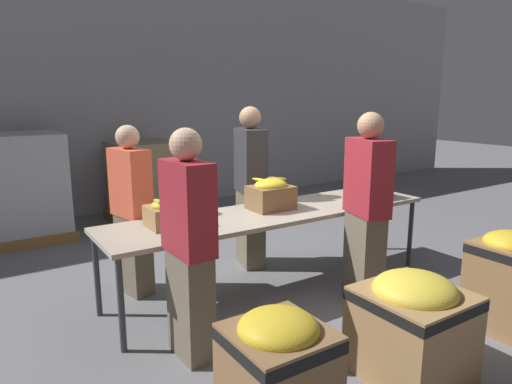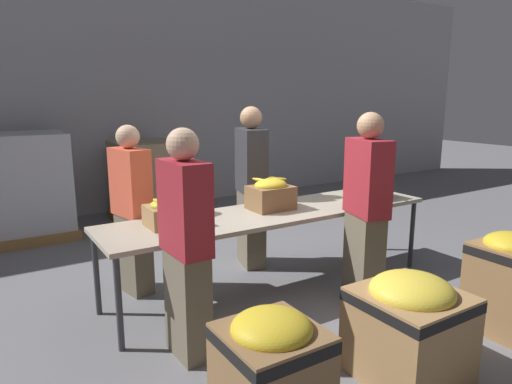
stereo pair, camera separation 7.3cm
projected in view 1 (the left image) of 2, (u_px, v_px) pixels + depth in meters
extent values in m
plane|color=slate|center=(274.00, 287.00, 4.57)|extent=(30.00, 30.00, 0.00)
cube|color=#A8A8AD|center=(133.00, 88.00, 7.41)|extent=(16.00, 0.08, 4.00)
cube|color=#B2A893|center=(274.00, 213.00, 4.41)|extent=(3.36, 0.81, 0.04)
cylinder|color=#38383D|center=(121.00, 305.00, 3.35)|extent=(0.05, 0.05, 0.75)
cylinder|color=#38383D|center=(410.00, 234.00, 5.08)|extent=(0.05, 0.05, 0.75)
cylinder|color=#38383D|center=(97.00, 275.00, 3.91)|extent=(0.05, 0.05, 0.75)
cylinder|color=#38383D|center=(365.00, 220.00, 5.64)|extent=(0.05, 0.05, 0.75)
cube|color=#A37A4C|center=(171.00, 216.00, 3.89)|extent=(0.40, 0.31, 0.18)
ellipsoid|color=gold|center=(171.00, 205.00, 3.87)|extent=(0.34, 0.27, 0.11)
ellipsoid|color=gold|center=(169.00, 201.00, 3.81)|extent=(0.21, 0.06, 0.04)
ellipsoid|color=gold|center=(159.00, 202.00, 3.78)|extent=(0.07, 0.20, 0.05)
cube|color=olive|center=(271.00, 198.00, 4.46)|extent=(0.41, 0.33, 0.23)
ellipsoid|color=yellow|center=(271.00, 185.00, 4.43)|extent=(0.33, 0.28, 0.13)
ellipsoid|color=yellow|center=(260.00, 180.00, 4.43)|extent=(0.08, 0.22, 0.04)
ellipsoid|color=yellow|center=(270.00, 179.00, 4.48)|extent=(0.18, 0.11, 0.04)
ellipsoid|color=yellow|center=(276.00, 179.00, 4.48)|extent=(0.20, 0.13, 0.04)
cube|color=olive|center=(368.00, 188.00, 4.93)|extent=(0.45, 0.28, 0.23)
ellipsoid|color=gold|center=(368.00, 176.00, 4.90)|extent=(0.36, 0.23, 0.13)
ellipsoid|color=gold|center=(369.00, 172.00, 4.97)|extent=(0.21, 0.13, 0.04)
ellipsoid|color=gold|center=(372.00, 171.00, 4.91)|extent=(0.21, 0.10, 0.05)
ellipsoid|color=gold|center=(376.00, 173.00, 4.84)|extent=(0.06, 0.21, 0.04)
cube|color=#6B604C|center=(134.00, 254.00, 4.39)|extent=(0.27, 0.40, 0.77)
cube|color=#EA5B3D|center=(130.00, 183.00, 4.24)|extent=(0.30, 0.47, 0.64)
sphere|color=#DBAD89|center=(127.00, 137.00, 4.15)|extent=(0.22, 0.22, 0.22)
cube|color=#6B604C|center=(364.00, 258.00, 4.22)|extent=(0.32, 0.44, 0.83)
cube|color=maroon|center=(368.00, 177.00, 4.06)|extent=(0.35, 0.51, 0.68)
sphere|color=tan|center=(371.00, 125.00, 3.97)|extent=(0.23, 0.23, 0.23)
cube|color=#6B604C|center=(250.00, 229.00, 5.11)|extent=(0.31, 0.44, 0.84)
cube|color=#333338|center=(250.00, 161.00, 4.95)|extent=(0.35, 0.52, 0.69)
sphere|color=tan|center=(250.00, 118.00, 4.85)|extent=(0.24, 0.24, 0.24)
cube|color=#6B604C|center=(191.00, 305.00, 3.30)|extent=(0.22, 0.39, 0.79)
cube|color=maroon|center=(188.00, 208.00, 3.15)|extent=(0.24, 0.46, 0.66)
sphere|color=#DBAD89|center=(186.00, 144.00, 3.06)|extent=(0.22, 0.22, 0.22)
cube|color=black|center=(278.00, 340.00, 2.43)|extent=(0.52, 0.52, 0.07)
ellipsoid|color=gold|center=(278.00, 329.00, 2.41)|extent=(0.44, 0.44, 0.18)
cube|color=#A37A4C|center=(411.00, 334.00, 3.09)|extent=(0.65, 0.65, 0.61)
cube|color=black|center=(414.00, 300.00, 3.03)|extent=(0.66, 0.66, 0.07)
ellipsoid|color=yellow|center=(415.00, 290.00, 3.02)|extent=(0.56, 0.56, 0.23)
cube|color=olive|center=(508.00, 286.00, 3.71)|extent=(0.51, 0.51, 0.72)
cube|color=black|center=(512.00, 250.00, 3.65)|extent=(0.52, 0.52, 0.07)
cube|color=olive|center=(30.00, 233.00, 6.16)|extent=(1.06, 1.06, 0.13)
cube|color=#B2B7C1|center=(24.00, 182.00, 6.01)|extent=(0.98, 0.98, 1.28)
cube|color=olive|center=(146.00, 216.00, 7.02)|extent=(1.02, 1.02, 0.13)
cube|color=#897556|center=(144.00, 177.00, 6.89)|extent=(0.94, 0.94, 1.08)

